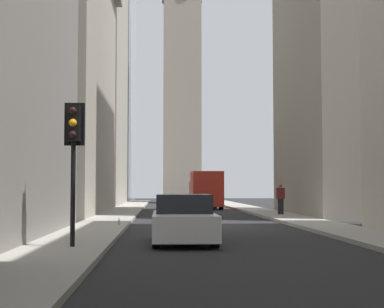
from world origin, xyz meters
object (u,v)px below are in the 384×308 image
Objects in this scene: delivery_truck at (205,190)px; sedan_white at (184,220)px; traffic_light_foreground at (73,140)px; pedestrian at (281,197)px; discarded_bottle at (119,222)px.

sedan_white is (-28.54, 2.80, -0.80)m from delivery_truck.
traffic_light_foreground reaches higher than delivery_truck.
pedestrian is 12.38m from discarded_bottle.
sedan_white is 2.48× the size of pedestrian.
sedan_white is at bearing 158.67° from pedestrian.
delivery_truck reaches higher than sedan_white.
traffic_light_foreground reaches higher than discarded_bottle.
delivery_truck is 23.93× the size of discarded_bottle.
delivery_truck is 1.77× the size of traffic_light_foreground.
traffic_light_foreground reaches higher than pedestrian.
discarded_bottle is (-22.23, 5.12, -1.21)m from delivery_truck.
traffic_light_foreground is at bearing 153.30° from pedestrian.
discarded_bottle is (8.57, -0.55, -2.56)m from traffic_light_foreground.
delivery_truck is at bearing 13.79° from pedestrian.
pedestrian is (-13.12, -3.22, -0.37)m from delivery_truck.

